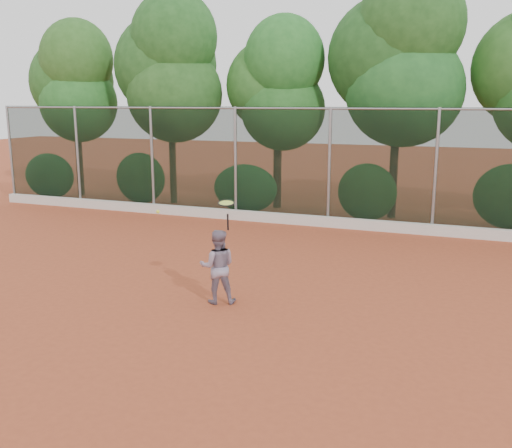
% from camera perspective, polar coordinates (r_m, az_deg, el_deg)
% --- Properties ---
extents(ground, '(80.00, 80.00, 0.00)m').
position_cam_1_polar(ground, '(10.85, -1.92, -7.51)').
color(ground, '#A24426').
rests_on(ground, ground).
extents(concrete_curb, '(24.00, 0.20, 0.30)m').
position_cam_1_polar(concrete_curb, '(17.07, 7.04, 0.23)').
color(concrete_curb, silver).
rests_on(concrete_curb, ground).
extents(tennis_player, '(0.82, 0.74, 1.38)m').
position_cam_1_polar(tennis_player, '(10.49, -3.85, -4.26)').
color(tennis_player, gray).
rests_on(tennis_player, ground).
extents(chainlink_fence, '(24.09, 0.09, 3.50)m').
position_cam_1_polar(chainlink_fence, '(16.97, 7.34, 6.00)').
color(chainlink_fence, black).
rests_on(chainlink_fence, ground).
extents(foliage_backdrop, '(23.70, 3.63, 7.55)m').
position_cam_1_polar(foliage_backdrop, '(18.95, 7.38, 14.34)').
color(foliage_backdrop, '#412B19').
rests_on(foliage_backdrop, ground).
extents(tennis_racket, '(0.38, 0.38, 0.54)m').
position_cam_1_polar(tennis_racket, '(9.94, -2.98, 1.88)').
color(tennis_racket, black).
rests_on(tennis_racket, ground).
extents(tennis_ball_in_flight, '(0.07, 0.07, 0.07)m').
position_cam_1_polar(tennis_ball_in_flight, '(10.61, -9.78, 1.22)').
color(tennis_ball_in_flight, yellow).
rests_on(tennis_ball_in_flight, ground).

